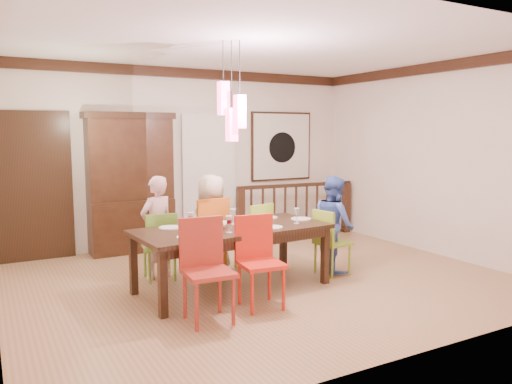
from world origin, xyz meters
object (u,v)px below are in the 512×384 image
person_end_right (334,224)px  china_hutch (130,183)px  chair_end_right (333,237)px  person_far_mid (212,223)px  chair_far_left (159,241)px  person_far_left (157,227)px  dining_table (232,233)px  balustrade (296,209)px

person_end_right → china_hutch: bearing=52.3°
chair_end_right → person_far_mid: (-1.35, 0.86, 0.16)m
chair_far_left → person_far_left: bearing=-76.9°
dining_table → china_hutch: (-0.55, 2.45, 0.41)m
dining_table → person_far_mid: 0.79m
dining_table → person_end_right: size_ratio=1.83×
chair_end_right → person_far_mid: size_ratio=0.66×
chair_end_right → person_end_right: 0.22m
chair_end_right → china_hutch: (-1.99, 2.52, 0.59)m
chair_far_left → china_hutch: size_ratio=0.40×
person_end_right → chair_far_left: bearing=82.1°
balustrade → person_end_right: person_end_right is taller
chair_far_left → person_far_mid: 0.74m
china_hutch → person_end_right: bearing=-49.0°
dining_table → person_far_mid: person_far_mid is taller
chair_end_right → person_far_mid: 1.61m
chair_far_left → china_hutch: china_hutch is taller
chair_end_right → balustrade: balustrade is taller
china_hutch → person_far_mid: china_hutch is taller
balustrade → person_far_mid: (-2.20, -1.31, 0.16)m
chair_end_right → person_far_left: bearing=59.3°
person_far_left → chair_far_left: bearing=77.0°
balustrade → dining_table: bearing=-133.6°
dining_table → chair_end_right: (1.43, -0.07, -0.18)m
chair_far_left → person_end_right: size_ratio=0.67×
person_end_right → dining_table: bearing=102.9°
dining_table → person_end_right: person_end_right is taller
person_far_left → person_far_mid: person_far_left is taller
dining_table → chair_far_left: chair_far_left is taller
dining_table → person_far_left: size_ratio=1.79×
balustrade → person_far_mid: size_ratio=1.73×
dining_table → person_far_mid: size_ratio=1.80×
chair_end_right → chair_far_left: bearing=60.6°
person_far_mid → balustrade: bearing=-172.2°
dining_table → person_far_mid: (0.08, 0.79, -0.02)m
china_hutch → person_end_right: (2.09, -2.40, -0.44)m
balustrade → chair_end_right: bearing=-107.6°
chair_end_right → person_far_left: (-2.08, 0.93, 0.17)m
chair_far_left → person_end_right: 2.31m
china_hutch → balustrade: (2.84, -0.35, -0.59)m
china_hutch → person_far_left: size_ratio=1.64×
chair_far_left → balustrade: bearing=-149.7°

